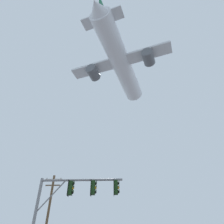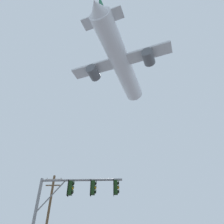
% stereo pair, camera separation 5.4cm
% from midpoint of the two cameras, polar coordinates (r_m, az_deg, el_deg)
% --- Properties ---
extents(signal_pole_near, '(5.68, 0.47, 6.20)m').
position_cam_midpoint_polar(signal_pole_near, '(14.80, -11.22, -22.80)').
color(signal_pole_near, gray).
rests_on(signal_pole_near, ground).
extents(utility_pole, '(2.20, 0.28, 10.22)m').
position_cam_midpoint_polar(utility_pole, '(27.15, -17.42, -26.27)').
color(utility_pole, brown).
rests_on(utility_pole, ground).
extents(airplane, '(20.20, 26.16, 7.24)m').
position_cam_midpoint_polar(airplane, '(42.86, 2.41, 13.69)').
color(airplane, white).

